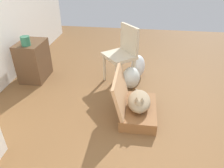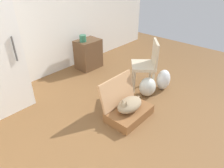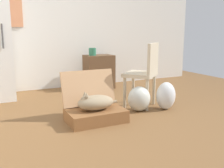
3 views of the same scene
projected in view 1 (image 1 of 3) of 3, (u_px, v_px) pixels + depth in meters
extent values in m
plane|color=brown|center=(147.00, 121.00, 2.70)|extent=(7.68, 7.68, 0.00)
cube|color=brown|center=(138.00, 111.00, 2.76)|extent=(0.67, 0.44, 0.15)
cube|color=tan|center=(120.00, 91.00, 2.63)|extent=(0.67, 0.15, 0.44)
ellipsoid|color=#998466|center=(139.00, 101.00, 2.67)|extent=(0.44, 0.28, 0.17)
sphere|color=#998466|center=(139.00, 104.00, 2.55)|extent=(0.12, 0.12, 0.12)
cone|color=#998466|center=(142.00, 99.00, 2.51)|extent=(0.05, 0.05, 0.05)
cone|color=#998466|center=(137.00, 99.00, 2.52)|extent=(0.05, 0.05, 0.05)
cylinder|color=#998466|center=(136.00, 95.00, 2.87)|extent=(0.20, 0.03, 0.07)
ellipsoid|color=silver|center=(131.00, 78.00, 3.30)|extent=(0.31, 0.27, 0.34)
ellipsoid|color=silver|center=(138.00, 66.00, 3.60)|extent=(0.28, 0.23, 0.38)
cube|color=brown|center=(34.00, 61.00, 3.49)|extent=(0.51, 0.38, 0.62)
cylinder|color=#2D7051|center=(25.00, 41.00, 3.18)|extent=(0.13, 0.13, 0.14)
cylinder|color=beige|center=(104.00, 68.00, 3.47)|extent=(0.04, 0.04, 0.44)
cylinder|color=beige|center=(116.00, 77.00, 3.21)|extent=(0.04, 0.04, 0.44)
cylinder|color=beige|center=(121.00, 63.00, 3.61)|extent=(0.04, 0.04, 0.44)
cylinder|color=beige|center=(134.00, 72.00, 3.36)|extent=(0.04, 0.04, 0.44)
cube|color=beige|center=(119.00, 56.00, 3.29)|extent=(0.59, 0.59, 0.05)
cube|color=beige|center=(129.00, 39.00, 3.25)|extent=(0.34, 0.30, 0.42)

